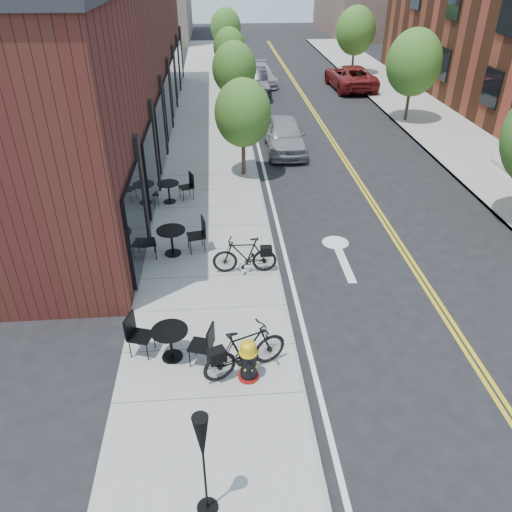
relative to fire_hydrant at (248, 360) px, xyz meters
name	(u,v)px	position (x,y,z in m)	size (l,w,h in m)	color
ground	(287,308)	(1.16, 2.49, -0.61)	(120.00, 120.00, 0.00)	black
sidewalk_near	(210,167)	(-0.84, 12.49, -0.55)	(4.00, 70.00, 0.12)	#9E9B93
sidewalk_far	(481,159)	(11.16, 12.49, -0.55)	(4.00, 70.00, 0.12)	#9E9B93
building_near	(107,66)	(-5.34, 16.49, 2.89)	(5.00, 28.00, 7.00)	#4D1C18
tree_near_a	(243,113)	(0.56, 11.49, 2.00)	(2.20, 2.20, 3.81)	#382B1E
tree_near_b	(234,69)	(0.56, 19.49, 2.11)	(2.30, 2.30, 3.98)	#382B1E
tree_near_c	(229,47)	(0.56, 27.49, 1.92)	(2.10, 2.10, 3.67)	#382B1E
tree_near_d	(226,27)	(0.56, 35.49, 2.18)	(2.40, 2.40, 4.11)	#382B1E
tree_far_b	(414,63)	(9.76, 18.49, 2.45)	(2.80, 2.80, 4.62)	#382B1E
tree_far_c	(356,31)	(9.76, 30.49, 2.45)	(2.80, 2.80, 4.62)	#382B1E
fire_hydrant	(248,360)	(0.00, 0.00, 0.00)	(0.57, 0.57, 1.03)	maroon
bicycle_left	(245,255)	(0.17, 4.14, 0.06)	(0.51, 1.81, 1.09)	black
bicycle_right	(245,350)	(-0.06, 0.20, 0.10)	(0.55, 1.96, 1.18)	black
bistro_set_a	(170,340)	(-1.67, 0.75, 0.03)	(1.94, 1.02, 1.02)	black
bistro_set_b	(172,238)	(-1.94, 5.30, 0.05)	(2.03, 1.01, 1.07)	black
bistro_set_c	(169,190)	(-2.29, 8.99, 0.00)	(1.82, 1.09, 0.97)	black
patio_umbrella	(202,446)	(-0.87, -2.90, 1.08)	(0.35, 0.35, 2.19)	black
parked_car_a	(285,135)	(2.63, 14.44, 0.13)	(1.75, 4.34, 1.48)	gray
parked_car_b	(253,82)	(1.96, 25.12, 0.20)	(1.70, 4.89, 1.61)	black
parked_car_c	(260,75)	(2.65, 27.97, 0.05)	(1.85, 4.56, 1.32)	#9FA0A3
parked_car_far	(350,77)	(8.56, 26.25, 0.16)	(2.54, 5.51, 1.53)	maroon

